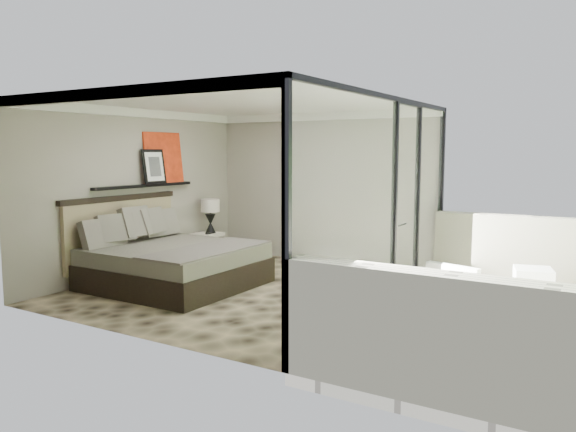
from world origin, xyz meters
The scene contains 14 objects.
floor centered at (0.00, 0.00, 0.00)m, with size 5.00×5.00×0.00m, color black.
ceiling centered at (0.00, 0.00, 2.79)m, with size 4.50×5.00×0.02m, color silver.
back_wall centered at (0.00, 2.49, 1.40)m, with size 4.50×0.02×2.80m, color gray.
left_wall centered at (-2.24, 0.00, 1.40)m, with size 0.02×5.00×2.80m, color gray.
glass_wall centered at (2.25, 0.00, 1.40)m, with size 0.08×5.00×2.80m, color white.
terrace_slab centered at (3.75, 0.00, -0.06)m, with size 3.00×5.00×0.12m, color beige.
picture_ledge centered at (-2.18, 0.10, 1.50)m, with size 0.12×2.20×0.05m, color black.
bed centered at (-1.15, -0.43, 0.38)m, with size 2.35×2.27×1.30m.
nightstand centered at (-1.98, 1.50, 0.24)m, with size 0.49×0.49×0.49m, color black.
table_lamp centered at (-1.93, 1.54, 0.94)m, with size 0.36×0.36×0.66m.
abstract_canvas centered at (-2.19, 0.58, 1.97)m, with size 0.04×0.90×0.90m, color #B5220F.
framed_print centered at (-2.14, 0.28, 1.82)m, with size 0.03×0.50×0.60m, color black.
ottoman centered at (3.88, 1.40, 0.24)m, with size 0.49×0.49×0.49m, color silver.
lounger centered at (2.83, -0.10, 0.18)m, with size 1.12×1.65×0.59m.
Camera 1 is at (4.93, -6.84, 2.09)m, focal length 35.00 mm.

